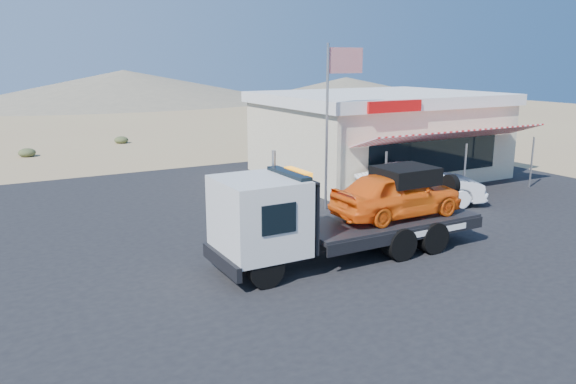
# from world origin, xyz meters

# --- Properties ---
(ground) EXTENTS (120.00, 120.00, 0.00)m
(ground) POSITION_xyz_m (0.00, 0.00, 0.00)
(ground) COLOR #9C7D58
(ground) RESTS_ON ground
(asphalt_lot) EXTENTS (32.00, 24.00, 0.02)m
(asphalt_lot) POSITION_xyz_m (2.00, 3.00, 0.01)
(asphalt_lot) COLOR black
(asphalt_lot) RESTS_ON ground
(tow_truck) EXTENTS (7.91, 2.34, 2.64)m
(tow_truck) POSITION_xyz_m (2.38, -0.07, 1.43)
(tow_truck) COLOR black
(tow_truck) RESTS_ON asphalt_lot
(white_sedan) EXTENTS (5.05, 3.31, 1.57)m
(white_sedan) POSITION_xyz_m (8.14, 3.29, 0.81)
(white_sedan) COLOR silver
(white_sedan) RESTS_ON asphalt_lot
(jerky_store) EXTENTS (10.40, 9.97, 3.90)m
(jerky_store) POSITION_xyz_m (10.50, 8.97, 1.99)
(jerky_store) COLOR beige
(jerky_store) RESTS_ON asphalt_lot
(flagpole) EXTENTS (1.55, 0.10, 6.00)m
(flagpole) POSITION_xyz_m (4.93, 4.50, 3.76)
(flagpole) COLOR #99999E
(flagpole) RESTS_ON asphalt_lot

